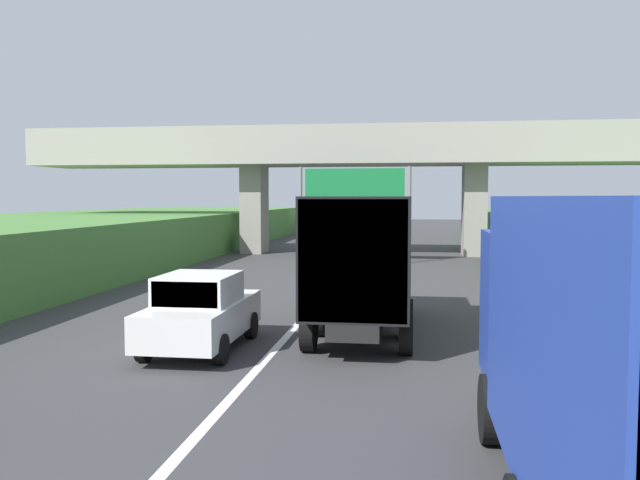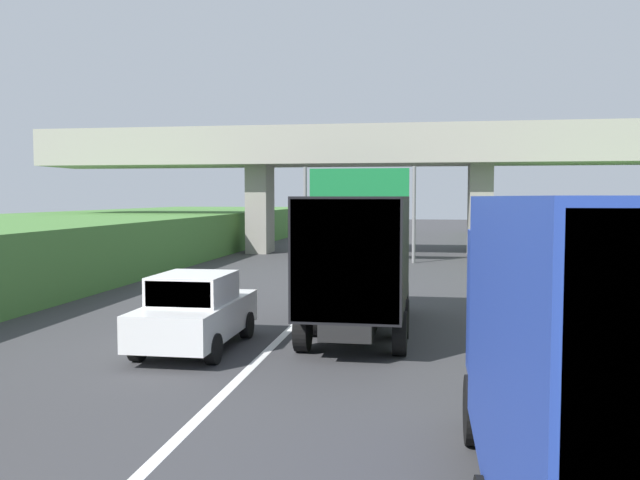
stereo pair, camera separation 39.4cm
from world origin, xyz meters
name	(u,v)px [view 1 (the left image)]	position (x,y,z in m)	size (l,w,h in m)	color
lane_centre_stripe	(349,268)	(0.00, 31.27, 0.00)	(0.20, 102.54, 0.01)	white
overpass_bridge	(362,160)	(0.00, 39.09, 5.62)	(40.00, 4.80, 7.50)	#9E998E
overhead_highway_sign	(354,192)	(0.00, 34.24, 3.66)	(5.88, 0.18, 5.00)	slate
truck_green	(361,212)	(-1.86, 62.17, 1.93)	(2.44, 7.30, 3.44)	black
truck_blue	(636,358)	(5.13, 6.47, 1.93)	(2.44, 7.30, 3.44)	black
truck_black	(365,256)	(1.85, 16.53, 1.93)	(2.44, 7.30, 3.44)	black
truck_red	(328,212)	(-5.02, 61.91, 1.93)	(2.44, 7.30, 3.44)	black
car_white	(201,312)	(-1.64, 14.09, 0.86)	(1.86, 4.10, 1.72)	silver
construction_barrel_1	(638,393)	(6.45, 10.41, 0.46)	(0.57, 0.57, 0.90)	orange
construction_barrel_2	(576,337)	(6.51, 14.48, 0.46)	(0.57, 0.57, 0.90)	orange
construction_barrel_3	(546,305)	(6.67, 18.55, 0.46)	(0.57, 0.57, 0.90)	orange
construction_barrel_4	(518,285)	(6.54, 22.62, 0.46)	(0.57, 0.57, 0.90)	orange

